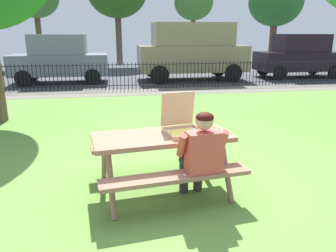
# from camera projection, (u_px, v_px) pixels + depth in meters

# --- Properties ---
(ground) EXTENTS (28.00, 12.04, 0.02)m
(ground) POSITION_uv_depth(u_px,v_px,m) (155.00, 139.00, 6.57)
(ground) COLOR olive
(cobblestone_walkway) EXTENTS (28.00, 1.40, 0.01)m
(cobblestone_walkway) POSITION_uv_depth(u_px,v_px,m) (137.00, 92.00, 11.62)
(cobblestone_walkway) COLOR slate
(street_asphalt) EXTENTS (28.00, 7.63, 0.01)m
(street_asphalt) POSITION_uv_depth(u_px,v_px,m) (131.00, 76.00, 15.90)
(street_asphalt) COLOR #424247
(picnic_table_foreground) EXTENTS (1.97, 1.69, 0.79)m
(picnic_table_foreground) POSITION_uv_depth(u_px,v_px,m) (163.00, 147.00, 4.30)
(picnic_table_foreground) COLOR #9C6B54
(picnic_table_foreground) RESTS_ON ground
(pizza_box_open) EXTENTS (0.56, 0.60, 0.53)m
(pizza_box_open) POSITION_uv_depth(u_px,v_px,m) (182.00, 126.00, 4.31)
(pizza_box_open) COLOR tan
(pizza_box_open) RESTS_ON picnic_table_foreground
(pizza_slice_on_table) EXTENTS (0.29, 0.22, 0.02)m
(pizza_slice_on_table) POSITION_uv_depth(u_px,v_px,m) (210.00, 129.00, 4.50)
(pizza_slice_on_table) COLOR #F2CA54
(pizza_slice_on_table) RESTS_ON picnic_table_foreground
(adult_at_table) EXTENTS (0.63, 0.62, 1.19)m
(adult_at_table) POSITION_uv_depth(u_px,v_px,m) (201.00, 153.00, 3.91)
(adult_at_table) COLOR #2E2E2E
(adult_at_table) RESTS_ON ground
(iron_fence_streetside) EXTENTS (19.58, 0.03, 0.99)m
(iron_fence_streetside) POSITION_uv_depth(u_px,v_px,m) (136.00, 75.00, 12.14)
(iron_fence_streetside) COLOR black
(iron_fence_streetside) RESTS_ON ground
(parked_car_left) EXTENTS (3.93, 1.89, 1.98)m
(parked_car_left) POSITION_uv_depth(u_px,v_px,m) (60.00, 58.00, 13.52)
(parked_car_left) COLOR slate
(parked_car_left) RESTS_ON ground
(parked_car_center) EXTENTS (4.74, 2.15, 2.46)m
(parked_car_center) POSITION_uv_depth(u_px,v_px,m) (192.00, 50.00, 14.29)
(parked_car_center) COLOR #917D5E
(parked_car_center) RESTS_ON ground
(parked_car_right) EXTENTS (3.91, 1.85, 1.98)m
(parked_car_right) POSITION_uv_depth(u_px,v_px,m) (300.00, 56.00, 15.16)
(parked_car_right) COLOR black
(parked_car_right) RESTS_ON ground
(far_tree_midright) EXTENTS (2.49, 2.49, 5.03)m
(far_tree_midright) POSITION_uv_depth(u_px,v_px,m) (194.00, 3.00, 20.83)
(far_tree_midright) COLOR brown
(far_tree_midright) RESTS_ON ground
(far_tree_right) EXTENTS (3.58, 3.58, 5.64)m
(far_tree_right) POSITION_uv_depth(u_px,v_px,m) (276.00, 2.00, 21.65)
(far_tree_right) COLOR brown
(far_tree_right) RESTS_ON ground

